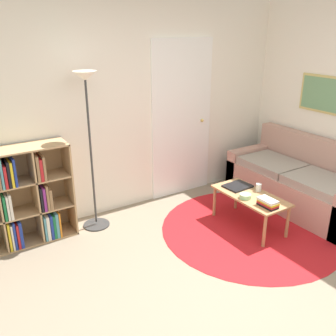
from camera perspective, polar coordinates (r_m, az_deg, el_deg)
ground_plane at (r=3.47m, az=11.74°, el=-19.47°), size 14.00×14.00×0.00m
wall_back at (r=4.60m, az=-6.25°, el=9.11°), size 7.55×0.11×2.60m
wall_right at (r=5.23m, az=23.00°, el=9.18°), size 0.08×5.20×2.60m
rug at (r=4.52m, az=12.45°, el=-9.05°), size 2.06×2.06×0.01m
bookshelf at (r=4.24m, az=-22.47°, el=-4.70°), size 1.13×0.34×1.07m
floor_lamp at (r=4.09m, az=-12.12°, el=8.14°), size 0.31×0.31×1.79m
couch at (r=5.17m, az=19.61°, el=-2.24°), size 0.81×1.87×0.87m
coffee_table at (r=4.42m, az=12.41°, el=-4.54°), size 0.44×0.92×0.41m
laptop at (r=4.57m, az=10.57°, el=-2.73°), size 0.33×0.27×0.02m
bowl at (r=4.29m, az=11.70°, el=-4.22°), size 0.13×0.13×0.05m
book_stack_on_table at (r=4.15m, az=14.97°, el=-5.15°), size 0.13×0.22×0.09m
cup at (r=4.50m, az=13.64°, el=-2.88°), size 0.06×0.06×0.09m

